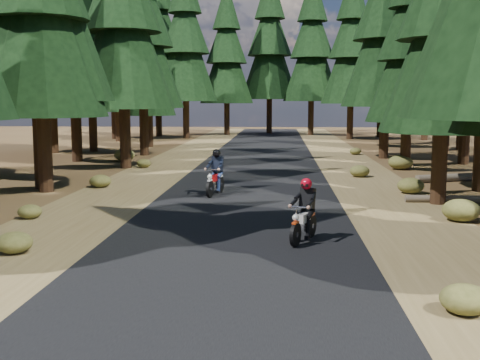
# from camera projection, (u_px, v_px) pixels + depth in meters

# --- Properties ---
(ground) EXTENTS (120.00, 120.00, 0.00)m
(ground) POSITION_uv_depth(u_px,v_px,m) (236.00, 232.00, 14.92)
(ground) COLOR #432C18
(ground) RESTS_ON ground
(road) EXTENTS (6.00, 100.00, 0.01)m
(road) POSITION_uv_depth(u_px,v_px,m) (247.00, 199.00, 19.86)
(road) COLOR black
(road) RESTS_ON ground
(shoulder_l) EXTENTS (3.20, 100.00, 0.01)m
(shoulder_l) POSITION_uv_depth(u_px,v_px,m) (110.00, 198.00, 20.16)
(shoulder_l) COLOR brown
(shoulder_l) RESTS_ON ground
(shoulder_r) EXTENTS (3.20, 100.00, 0.01)m
(shoulder_r) POSITION_uv_depth(u_px,v_px,m) (388.00, 201.00, 19.56)
(shoulder_r) COLOR brown
(shoulder_r) RESTS_ON ground
(pine_forest) EXTENTS (34.59, 55.08, 16.32)m
(pine_forest) POSITION_uv_depth(u_px,v_px,m) (262.00, 19.00, 34.70)
(pine_forest) COLOR black
(pine_forest) RESTS_ON ground
(log_near) EXTENTS (5.08, 2.24, 0.32)m
(log_near) POSITION_uv_depth(u_px,v_px,m) (474.00, 177.00, 24.50)
(log_near) COLOR #4C4233
(log_near) RESTS_ON ground
(log_far) EXTENTS (3.85, 0.28, 0.24)m
(log_far) POSITION_uv_depth(u_px,v_px,m) (466.00, 199.00, 19.14)
(log_far) COLOR #4C4233
(log_far) RESTS_ON ground
(understory_shrubs) EXTENTS (15.20, 30.93, 0.69)m
(understory_shrubs) POSITION_uv_depth(u_px,v_px,m) (291.00, 179.00, 22.71)
(understory_shrubs) COLOR #474C1E
(understory_shrubs) RESTS_ON ground
(rider_lead) EXTENTS (1.07, 1.70, 1.46)m
(rider_lead) POSITION_uv_depth(u_px,v_px,m) (304.00, 221.00, 13.76)
(rider_lead) COLOR beige
(rider_lead) RESTS_ON road
(rider_follow) EXTENTS (0.89, 1.84, 1.57)m
(rider_follow) POSITION_uv_depth(u_px,v_px,m) (215.00, 180.00, 20.57)
(rider_follow) COLOR maroon
(rider_follow) RESTS_ON road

